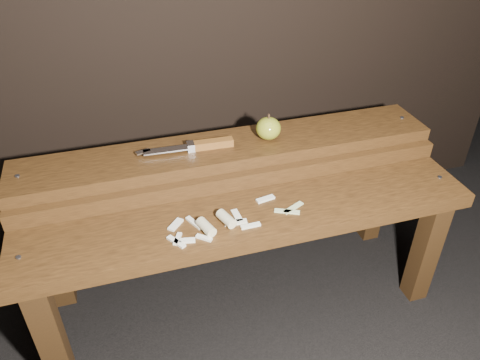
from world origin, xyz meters
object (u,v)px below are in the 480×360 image
object	(u,v)px
bench_front_tier	(253,235)
bench_rear_tier	(230,170)
knife	(201,145)
apple	(268,128)

from	to	relation	value
bench_front_tier	bench_rear_tier	world-z (taller)	bench_rear_tier
bench_front_tier	bench_rear_tier	bearing A→B (deg)	90.00
bench_front_tier	bench_rear_tier	distance (m)	0.23
bench_rear_tier	knife	distance (m)	0.13
bench_rear_tier	knife	size ratio (longest dim) A/B	4.43
bench_front_tier	apple	bearing A→B (deg)	63.04
apple	knife	xyz separation A→B (m)	(-0.20, -0.00, -0.02)
bench_rear_tier	apple	world-z (taller)	apple
knife	bench_front_tier	bearing A→B (deg)	-70.90
bench_front_tier	bench_rear_tier	size ratio (longest dim) A/B	1.00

